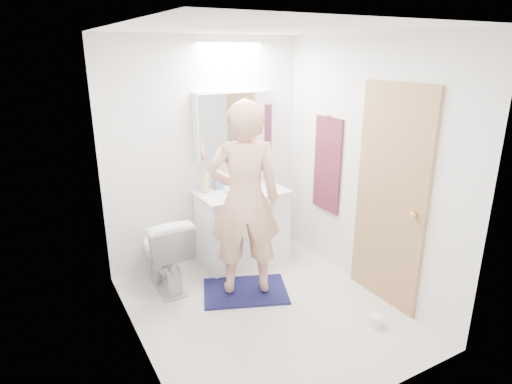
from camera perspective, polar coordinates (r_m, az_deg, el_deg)
floor at (r=4.06m, az=1.15°, el=-15.34°), size 2.50×2.50×0.00m
ceiling at (r=3.38m, az=1.43°, el=20.89°), size 2.50×2.50×0.00m
wall_back at (r=4.62m, az=-6.66°, el=5.07°), size 2.50×0.00×2.50m
wall_front at (r=2.61m, az=15.45°, el=-6.05°), size 2.50×0.00×2.50m
wall_left at (r=3.15m, az=-16.24°, el=-1.86°), size 0.00×2.50×2.50m
wall_right at (r=4.18m, az=14.39°, el=3.22°), size 0.00×2.50×2.50m
vanity_cabinet at (r=4.73m, az=-1.86°, el=-4.81°), size 0.90×0.55×0.78m
countertop at (r=4.59m, az=-1.91°, el=-0.09°), size 0.95×0.58×0.04m
sink_basin at (r=4.60m, az=-2.09°, el=0.42°), size 0.36×0.36×0.03m
faucet at (r=4.75m, az=-3.15°, el=1.78°), size 0.02×0.02×0.16m
medicine_cabinet at (r=4.62m, az=-2.95°, el=8.96°), size 0.88×0.14×0.70m
mirror_panel at (r=4.55m, az=-2.52°, el=8.82°), size 0.84×0.01×0.66m
toilet at (r=4.33m, az=-12.06°, el=-7.67°), size 0.43×0.75×0.76m
bath_rug at (r=4.30m, az=-1.43°, el=-12.99°), size 0.95×0.81×0.02m
person at (r=3.90m, az=-1.54°, el=-1.05°), size 0.78×0.65×1.81m
door at (r=3.99m, az=17.37°, el=-0.77°), size 0.04×0.80×2.00m
door_knob at (r=3.79m, az=20.13°, el=-2.86°), size 0.06×0.06×0.06m
towel at (r=4.59m, az=9.41°, el=3.58°), size 0.02×0.42×1.00m
towel_hook at (r=4.48m, az=9.62°, el=10.00°), size 0.07×0.02×0.02m
soap_bottle_a at (r=4.54m, az=-6.74°, el=1.33°), size 0.10×0.10×0.22m
soap_bottle_b at (r=4.64m, az=-5.02°, el=1.36°), size 0.09×0.09×0.16m
toothbrush_cup at (r=4.80m, az=-0.68°, el=1.51°), size 0.11×0.11×0.09m
toilet_paper_roll at (r=3.97m, az=15.61°, el=-16.09°), size 0.11×0.11×0.10m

